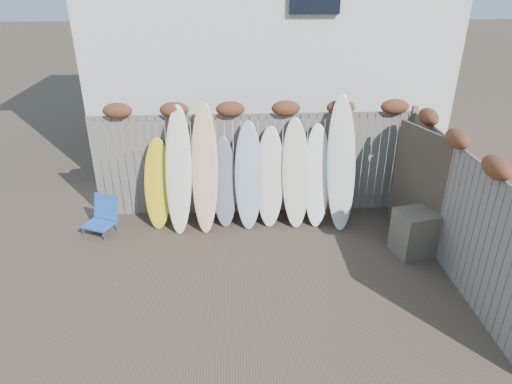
{
  "coord_description": "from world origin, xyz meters",
  "views": [
    {
      "loc": [
        -0.36,
        -5.64,
        4.36
      ],
      "look_at": [
        0.0,
        1.2,
        1.0
      ],
      "focal_mm": 32.0,
      "sensor_mm": 36.0,
      "label": 1
    }
  ],
  "objects_px": {
    "surfboard_0": "(158,184)",
    "lattice_panel": "(420,187)",
    "beach_chair": "(103,216)",
    "wooden_crate": "(415,232)"
  },
  "relations": [
    {
      "from": "surfboard_0",
      "to": "lattice_panel",
      "type": "bearing_deg",
      "value": -4.8
    },
    {
      "from": "wooden_crate",
      "to": "lattice_panel",
      "type": "distance_m",
      "value": 0.78
    },
    {
      "from": "beach_chair",
      "to": "surfboard_0",
      "type": "distance_m",
      "value": 1.16
    },
    {
      "from": "lattice_panel",
      "to": "surfboard_0",
      "type": "xyz_separation_m",
      "value": [
        -4.58,
        0.78,
        -0.19
      ]
    },
    {
      "from": "beach_chair",
      "to": "surfboard_0",
      "type": "relative_size",
      "value": 0.4
    },
    {
      "from": "beach_chair",
      "to": "lattice_panel",
      "type": "bearing_deg",
      "value": -5.62
    },
    {
      "from": "lattice_panel",
      "to": "beach_chair",
      "type": "bearing_deg",
      "value": 154.16
    },
    {
      "from": "surfboard_0",
      "to": "wooden_crate",
      "type": "bearing_deg",
      "value": -10.63
    },
    {
      "from": "lattice_panel",
      "to": "surfboard_0",
      "type": "relative_size",
      "value": 1.18
    },
    {
      "from": "beach_chair",
      "to": "wooden_crate",
      "type": "distance_m",
      "value": 5.53
    }
  ]
}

